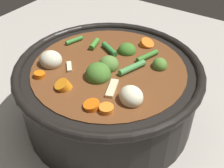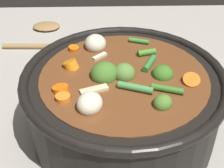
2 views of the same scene
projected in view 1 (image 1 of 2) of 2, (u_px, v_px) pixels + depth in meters
ground_plane at (109, 115)px, 0.56m from camera, size 1.10×1.10×0.00m
cooking_pot at (109, 90)px, 0.52m from camera, size 0.33×0.33×0.14m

